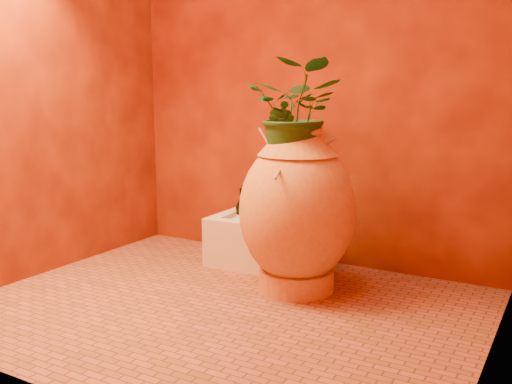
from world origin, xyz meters
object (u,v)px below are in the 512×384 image
Objects in this scene: wine_bottle_a at (242,216)px; wine_bottle_b at (258,223)px; wall_tap at (311,133)px; amphora at (297,210)px; wine_bottle_c at (245,224)px; stone_basin at (265,242)px.

wine_bottle_b is at bearing -30.05° from wine_bottle_a.
wine_bottle_a is 0.70m from wall_tap.
wall_tap is (-0.14, 0.48, 0.38)m from amphora.
wine_bottle_b is 0.64m from wall_tap.
amphora is 0.49m from wine_bottle_b.
wine_bottle_a is at bearing 129.69° from wine_bottle_c.
amphora reaches higher than wine_bottle_b.
stone_basin is 2.02× the size of wine_bottle_a.
wall_tap reaches higher than wine_bottle_b.
stone_basin is 2.29× the size of wine_bottle_c.
wall_tap is (0.42, 0.13, 0.55)m from wine_bottle_a.
wine_bottle_b is 1.77× the size of wall_tap.
wine_bottle_c is at bearing -135.79° from stone_basin.
wine_bottle_c is (-0.08, -0.01, -0.01)m from wine_bottle_b.
wall_tap is at bearing 43.69° from wine_bottle_b.
amphora is 0.58m from stone_basin.
stone_basin is 0.18m from wine_bottle_c.
wine_bottle_a is at bearing 149.95° from wine_bottle_b.
stone_basin is 0.74m from wall_tap.
wall_tap is at bearing 106.35° from amphora.
wine_bottle_a is at bearing -162.70° from wall_tap.
wine_bottle_c is at bearing -50.31° from wine_bottle_a.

